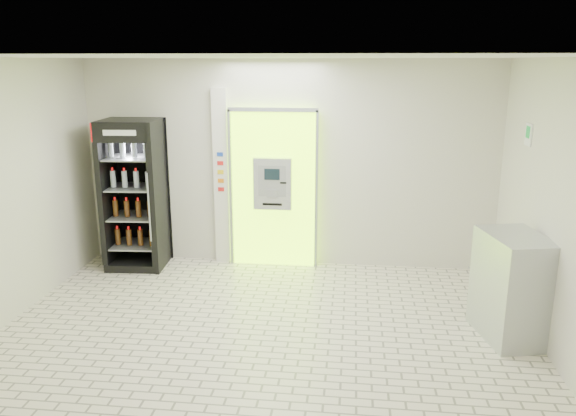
# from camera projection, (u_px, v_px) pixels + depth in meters

# --- Properties ---
(ground) EXTENTS (6.00, 6.00, 0.00)m
(ground) POSITION_uv_depth(u_px,v_px,m) (262.00, 340.00, 6.14)
(ground) COLOR beige
(ground) RESTS_ON ground
(room_shell) EXTENTS (6.00, 6.00, 6.00)m
(room_shell) POSITION_uv_depth(u_px,v_px,m) (260.00, 175.00, 5.67)
(room_shell) COLOR beige
(room_shell) RESTS_ON ground
(atm_assembly) EXTENTS (1.30, 0.24, 2.33)m
(atm_assembly) POSITION_uv_depth(u_px,v_px,m) (274.00, 188.00, 8.18)
(atm_assembly) COLOR #A2FF0D
(atm_assembly) RESTS_ON ground
(pillar) EXTENTS (0.22, 0.11, 2.60)m
(pillar) POSITION_uv_depth(u_px,v_px,m) (222.00, 177.00, 8.27)
(pillar) COLOR silver
(pillar) RESTS_ON ground
(beverage_cooler) EXTENTS (0.86, 0.80, 2.16)m
(beverage_cooler) POSITION_uv_depth(u_px,v_px,m) (135.00, 197.00, 8.17)
(beverage_cooler) COLOR black
(beverage_cooler) RESTS_ON ground
(steel_cabinet) EXTENTS (0.77, 0.99, 1.17)m
(steel_cabinet) POSITION_uv_depth(u_px,v_px,m) (512.00, 287.00, 6.09)
(steel_cabinet) COLOR #ADB0B5
(steel_cabinet) RESTS_ON ground
(exit_sign) EXTENTS (0.02, 0.22, 0.26)m
(exit_sign) POSITION_uv_depth(u_px,v_px,m) (529.00, 134.00, 6.61)
(exit_sign) COLOR white
(exit_sign) RESTS_ON room_shell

